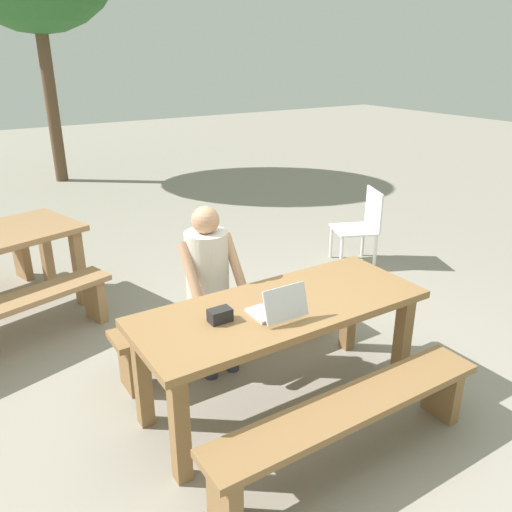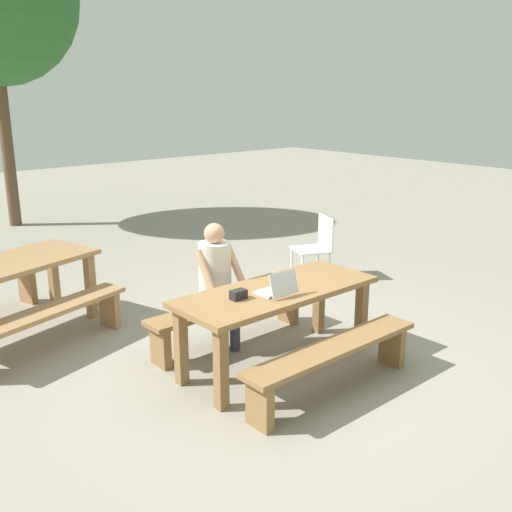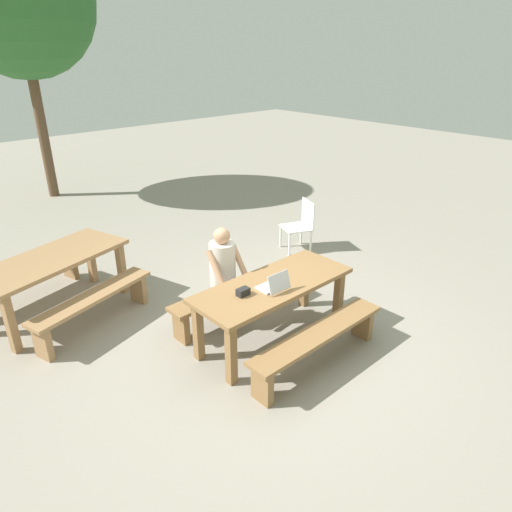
% 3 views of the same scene
% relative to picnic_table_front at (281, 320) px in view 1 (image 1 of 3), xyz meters
% --- Properties ---
extents(ground_plane, '(30.00, 30.00, 0.00)m').
position_rel_picnic_table_front_xyz_m(ground_plane, '(0.00, 0.00, -0.63)').
color(ground_plane, gray).
extents(picnic_table_front, '(1.90, 0.75, 0.74)m').
position_rel_picnic_table_front_xyz_m(picnic_table_front, '(0.00, 0.00, 0.00)').
color(picnic_table_front, olive).
rests_on(picnic_table_front, ground).
extents(bench_near, '(1.81, 0.30, 0.42)m').
position_rel_picnic_table_front_xyz_m(bench_near, '(0.00, -0.68, -0.30)').
color(bench_near, olive).
rests_on(bench_near, ground).
extents(bench_far, '(1.81, 0.30, 0.42)m').
position_rel_picnic_table_front_xyz_m(bench_far, '(0.00, 0.68, -0.30)').
color(bench_far, olive).
rests_on(bench_far, ground).
extents(laptop, '(0.29, 0.27, 0.22)m').
position_rel_picnic_table_front_xyz_m(laptop, '(-0.10, -0.11, 0.17)').
color(laptop, silver).
rests_on(laptop, picnic_table_front).
extents(small_pouch, '(0.14, 0.09, 0.08)m').
position_rel_picnic_table_front_xyz_m(small_pouch, '(-0.43, 0.01, 0.15)').
color(small_pouch, black).
rests_on(small_pouch, picnic_table_front).
extents(person_seated, '(0.42, 0.41, 1.24)m').
position_rel_picnic_table_front_xyz_m(person_seated, '(-0.17, 0.64, 0.09)').
color(person_seated, '#333847').
rests_on(person_seated, ground).
extents(plastic_chair, '(0.58, 0.58, 0.83)m').
position_rel_picnic_table_front_xyz_m(plastic_chair, '(2.18, 1.56, -0.18)').
color(plastic_chair, white).
rests_on(plastic_chair, ground).
extents(bench_mid_south, '(1.66, 0.74, 0.44)m').
position_rel_picnic_table_front_xyz_m(bench_mid_south, '(-1.40, 1.62, -0.30)').
color(bench_mid_south, '#9E754C').
rests_on(bench_mid_south, ground).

